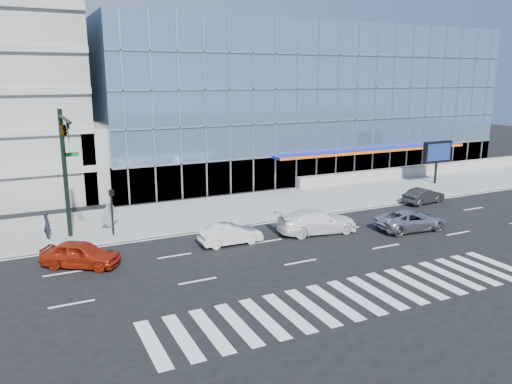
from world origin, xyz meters
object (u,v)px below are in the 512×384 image
traffic_signal (65,144)px  red_sedan (81,254)px  marquee_sign (437,153)px  dark_sedan (424,196)px  white_suv (317,221)px  tilted_panel (110,215)px  ped_signal_post (112,205)px  silver_suv (411,220)px  pedestrian (47,225)px  white_sedan (231,234)px

traffic_signal → red_sedan: size_ratio=1.90×
marquee_sign → dark_sedan: size_ratio=1.06×
white_suv → tilted_panel: 13.71m
ped_signal_post → white_suv: ped_signal_post is taller
ped_signal_post → white_suv: 13.19m
white_suv → tilted_panel: size_ratio=4.10×
silver_suv → pedestrian: bearing=74.8°
silver_suv → tilted_panel: bearing=69.7°
white_suv → dark_sedan: size_ratio=1.41×
marquee_sign → tilted_panel: marquee_sign is taller
traffic_signal → ped_signal_post: traffic_signal is taller
marquee_sign → white_suv: size_ratio=0.75×
white_suv → red_sedan: bearing=96.1°
silver_suv → white_suv: white_suv is taller
traffic_signal → white_sedan: (8.71, -4.05, -5.53)m
silver_suv → white_suv: bearing=74.7°
ped_signal_post → silver_suv: ped_signal_post is taller
traffic_signal → white_suv: (14.71, -4.41, -5.39)m
traffic_signal → ped_signal_post: 4.75m
white_sedan → tilted_panel: bearing=46.4°
red_sedan → pedestrian: 5.62m
white_suv → ped_signal_post: bearing=76.4°
tilted_panel → marquee_sign: bearing=-39.1°
tilted_panel → dark_sedan: bearing=-50.2°
dark_sedan → pedestrian: 28.19m
silver_suv → red_sedan: size_ratio=1.15×
ped_signal_post → marquee_sign: size_ratio=0.75×
white_sedan → pedestrian: size_ratio=2.21×
marquee_sign → ped_signal_post: bearing=-174.3°
white_suv → pedestrian: bearing=77.5°
silver_suv → white_suv: (-6.00, 2.22, 0.10)m
ped_signal_post → white_suv: (12.22, -4.79, -1.37)m
white_suv → pedestrian: (-16.02, 5.90, 0.25)m
marquee_sign → red_sedan: size_ratio=0.95×
silver_suv → white_sedan: bearing=82.9°
marquee_sign → dark_sedan: 8.39m
white_sedan → red_sedan: 8.72m
red_sedan → tilted_panel: tilted_panel is taller
red_sedan → dark_sedan: bearing=-51.3°
silver_suv → white_sedan: size_ratio=1.25×
ped_signal_post → pedestrian: (-3.80, 1.12, -1.11)m
marquee_sign → tilted_panel: (-30.42, -1.47, -2.00)m
ped_signal_post → red_sedan: (-2.51, -4.34, -1.43)m
traffic_signal → marquee_sign: size_ratio=2.00×
marquee_sign → silver_suv: (-12.28, -10.06, -2.40)m
pedestrian → tilted_panel: tilted_panel is taller
white_sedan → dark_sedan: size_ratio=1.02×
traffic_signal → silver_suv: (20.71, -6.64, -5.49)m
traffic_signal → tilted_panel: 6.04m
ped_signal_post → silver_suv: bearing=-21.1°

